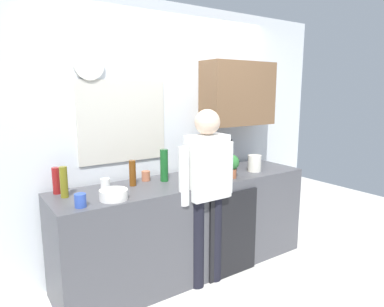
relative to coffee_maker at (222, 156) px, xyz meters
name	(u,v)px	position (x,y,z in m)	size (l,w,h in m)	color
ground_plane	(206,282)	(-0.52, -0.43, -1.07)	(8.00, 8.00, 0.00)	silver
kitchen_counter	(188,225)	(-0.52, -0.13, -0.61)	(2.53, 0.64, 0.92)	#4C4C51
dishwasher_panel	(233,234)	(-0.23, -0.46, -0.65)	(0.56, 0.02, 0.83)	black
back_wall_assembly	(175,129)	(-0.42, 0.27, 0.30)	(4.13, 0.42, 2.60)	silver
coffee_maker	(222,156)	(0.00, 0.00, 0.00)	(0.20, 0.20, 0.33)	black
bottle_olive_oil	(64,182)	(-1.63, -0.04, -0.02)	(0.06, 0.06, 0.25)	olive
bottle_green_wine	(164,165)	(-0.73, -0.05, 0.00)	(0.07, 0.07, 0.30)	#195923
bottle_amber_beer	(133,173)	(-1.05, -0.03, -0.03)	(0.06, 0.06, 0.23)	brown
bottle_red_vinegar	(56,181)	(-1.66, 0.10, -0.04)	(0.06, 0.06, 0.22)	maroon
cup_blue_mug	(80,200)	(-1.60, -0.34, -0.10)	(0.08, 0.08, 0.10)	#3351B2
cup_terracotta_mug	(146,176)	(-0.87, 0.06, -0.10)	(0.08, 0.08, 0.09)	#B26647
cup_white_mug	(105,184)	(-1.29, -0.01, -0.10)	(0.08, 0.08, 0.10)	white
mixing_bowl	(114,195)	(-1.33, -0.31, -0.11)	(0.22, 0.22, 0.08)	white
potted_plant	(231,165)	(-0.14, -0.31, -0.01)	(0.15, 0.15, 0.23)	#9E5638
dish_soap	(213,168)	(-0.25, -0.16, -0.07)	(0.06, 0.06, 0.18)	yellow
storage_canister	(254,163)	(0.24, -0.24, -0.06)	(0.14, 0.14, 0.17)	silver
person_at_sink	(207,184)	(-0.52, -0.43, -0.12)	(0.57, 0.22, 1.60)	black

